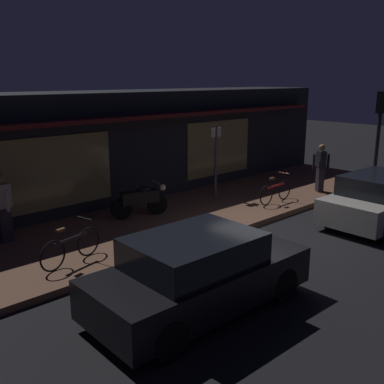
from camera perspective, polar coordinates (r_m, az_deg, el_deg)
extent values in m
plane|color=black|center=(11.58, 10.40, -6.21)|extent=(60.00, 60.00, 0.00)
cube|color=brown|center=(13.44, 0.11, -2.72)|extent=(18.00, 4.00, 0.15)
cube|color=black|center=(15.66, -8.49, 6.04)|extent=(18.00, 2.80, 3.60)
cube|color=olive|center=(12.90, -16.52, 2.48)|extent=(3.20, 0.04, 2.00)
cube|color=olive|center=(16.70, 3.47, 5.64)|extent=(3.20, 0.04, 2.00)
cube|color=#591919|center=(14.22, -4.79, 9.58)|extent=(16.20, 0.50, 0.12)
cylinder|color=black|center=(12.70, -8.98, -2.15)|extent=(0.61, 0.28, 0.60)
cylinder|color=black|center=(13.08, -4.41, -1.54)|extent=(0.61, 0.28, 0.60)
cube|color=black|center=(12.80, -6.69, -0.64)|extent=(1.13, 0.57, 0.36)
ellipsoid|color=black|center=(12.81, -6.09, 0.30)|extent=(0.49, 0.35, 0.20)
sphere|color=#F9EDB7|center=(13.02, -3.76, 0.58)|extent=(0.18, 0.18, 0.18)
cylinder|color=gray|center=(12.90, -4.59, 1.22)|extent=(0.18, 0.54, 0.03)
torus|color=black|center=(9.67, -17.34, -7.82)|extent=(0.65, 0.20, 0.66)
torus|color=black|center=(10.28, -13.07, -6.19)|extent=(0.65, 0.20, 0.66)
cube|color=black|center=(9.89, -15.22, -5.80)|extent=(0.88, 0.26, 0.06)
cube|color=brown|center=(9.65, -16.42, -4.69)|extent=(0.21, 0.13, 0.06)
cylinder|color=black|center=(10.04, -13.58, -3.27)|extent=(0.12, 0.41, 0.02)
torus|color=black|center=(14.08, 9.47, -0.41)|extent=(0.66, 0.06, 0.66)
torus|color=black|center=(14.89, 11.71, 0.29)|extent=(0.66, 0.06, 0.66)
cube|color=#A51E1E|center=(14.43, 10.66, 0.79)|extent=(0.90, 0.07, 0.06)
cube|color=brown|center=(14.17, 10.14, 1.69)|extent=(0.20, 0.09, 0.06)
cylinder|color=#A51E1E|center=(14.70, 11.65, 2.39)|extent=(0.04, 0.42, 0.02)
cube|color=#28232D|center=(11.74, -22.75, -3.88)|extent=(0.30, 0.23, 0.85)
cube|color=#B2AD9E|center=(11.55, -23.09, -0.50)|extent=(0.40, 0.26, 0.58)
sphere|color=#8C6647|center=(11.46, -23.29, 1.53)|extent=(0.22, 0.22, 0.22)
cylinder|color=#B2AD9E|center=(11.34, -22.47, -1.06)|extent=(0.10, 0.10, 0.52)
cube|color=#28232D|center=(16.24, 15.99, 1.53)|extent=(0.33, 0.34, 0.85)
cube|color=black|center=(16.10, 16.16, 4.01)|extent=(0.40, 0.44, 0.58)
sphere|color=#8C6647|center=(16.03, 16.27, 5.49)|extent=(0.22, 0.22, 0.22)
cylinder|color=black|center=(16.01, 15.29, 3.76)|extent=(0.13, 0.13, 0.52)
cylinder|color=black|center=(16.22, 16.99, 3.77)|extent=(0.13, 0.13, 0.52)
cylinder|color=#47474C|center=(14.82, 3.03, 3.95)|extent=(0.09, 0.09, 2.40)
cube|color=beige|center=(14.68, 3.08, 7.60)|extent=(0.44, 0.03, 0.30)
cylinder|color=black|center=(16.19, 22.52, 5.38)|extent=(0.12, 0.12, 3.60)
cube|color=black|center=(16.06, 23.02, 10.48)|extent=(0.24, 0.24, 0.70)
cylinder|color=black|center=(9.51, 3.86, -8.58)|extent=(0.65, 0.24, 0.64)
cylinder|color=black|center=(8.59, 11.46, -11.46)|extent=(0.65, 0.24, 0.64)
cylinder|color=black|center=(7.98, -10.24, -13.51)|extent=(0.65, 0.24, 0.64)
cylinder|color=black|center=(6.87, -2.99, -18.27)|extent=(0.65, 0.24, 0.64)
cube|color=black|center=(8.05, 1.06, -11.20)|extent=(4.14, 1.86, 0.68)
cube|color=black|center=(7.73, 0.26, -7.84)|extent=(2.24, 1.65, 0.64)
cylinder|color=black|center=(15.33, 22.53, -0.74)|extent=(0.65, 0.24, 0.64)
cylinder|color=black|center=(13.02, 17.25, -2.83)|extent=(0.65, 0.24, 0.64)
cube|color=#9E998E|center=(13.77, 23.02, -1.42)|extent=(4.14, 1.86, 0.68)
cube|color=black|center=(13.51, 22.97, 0.70)|extent=(2.24, 1.66, 0.64)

